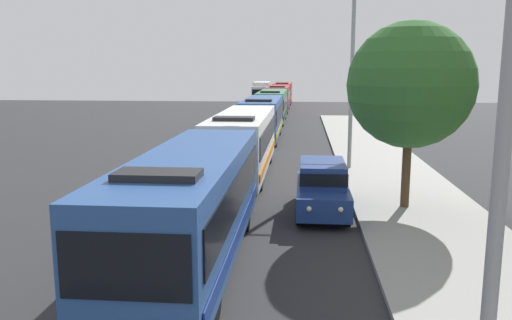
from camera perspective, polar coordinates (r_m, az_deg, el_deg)
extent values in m
cube|color=#284C8C|center=(14.20, -7.01, -4.65)|extent=(2.50, 10.76, 2.70)
cube|color=black|center=(13.90, -1.91, -3.40)|extent=(0.04, 9.90, 1.00)
cube|color=black|center=(14.43, -11.99, -3.12)|extent=(0.04, 9.90, 1.00)
cube|color=black|center=(9.15, -14.26, -11.34)|extent=(2.30, 0.04, 1.20)
cube|color=navy|center=(14.21, -1.84, -7.92)|extent=(0.03, 10.22, 0.36)
cube|color=black|center=(10.82, -10.74, -1.63)|extent=(1.75, 0.90, 0.16)
cylinder|color=black|center=(11.31, -4.88, -15.02)|extent=(0.28, 1.00, 1.00)
cylinder|color=black|center=(11.87, -15.73, -14.13)|extent=(0.28, 1.00, 1.00)
cylinder|color=black|center=(17.16, -1.23, -6.13)|extent=(0.28, 1.00, 1.00)
cylinder|color=black|center=(17.53, -8.44, -5.88)|extent=(0.28, 1.00, 1.00)
cube|color=silver|center=(25.99, -1.41, 2.15)|extent=(2.50, 11.41, 2.70)
cube|color=black|center=(25.83, 1.39, 2.89)|extent=(0.04, 10.50, 1.00)
cube|color=black|center=(26.12, -4.19, 2.94)|extent=(0.04, 10.50, 1.00)
cube|color=black|center=(20.33, -3.25, 0.76)|extent=(2.30, 0.04, 1.20)
cube|color=orange|center=(26.00, 1.40, 0.37)|extent=(0.03, 10.84, 0.36)
cube|color=black|center=(22.45, -2.42, 4.56)|extent=(1.75, 0.90, 0.16)
cylinder|color=black|center=(22.63, 0.35, -2.13)|extent=(0.28, 1.00, 1.00)
cylinder|color=black|center=(22.91, -5.14, -2.02)|extent=(0.28, 1.00, 1.00)
cylinder|color=black|center=(29.17, 1.44, 0.64)|extent=(0.28, 1.00, 1.00)
cylinder|color=black|center=(29.39, -2.84, 0.71)|extent=(0.28, 1.00, 1.00)
cube|color=#284C8C|center=(38.41, 0.72, 4.74)|extent=(2.50, 10.90, 2.70)
cube|color=black|center=(38.31, 2.62, 5.24)|extent=(0.04, 10.03, 1.00)
cube|color=black|center=(38.50, -1.17, 5.27)|extent=(0.04, 10.03, 1.00)
cube|color=black|center=(32.96, -0.01, 4.37)|extent=(2.30, 0.04, 1.20)
cube|color=gold|center=(38.42, 2.63, 3.53)|extent=(0.03, 10.35, 0.36)
cube|color=black|center=(35.05, 0.31, 6.57)|extent=(1.75, 0.90, 0.16)
cylinder|color=black|center=(35.13, 2.08, 2.26)|extent=(0.28, 1.00, 1.00)
cylinder|color=black|center=(35.32, -1.49, 2.30)|extent=(0.28, 1.00, 1.00)
cylinder|color=black|center=(41.45, 2.56, 3.46)|extent=(0.28, 1.00, 1.00)
cylinder|color=black|center=(41.60, -0.48, 3.49)|extent=(0.28, 1.00, 1.00)
cube|color=#33724C|center=(50.90, 1.82, 6.06)|extent=(2.50, 11.71, 2.70)
cube|color=black|center=(50.82, 3.26, 6.43)|extent=(0.04, 10.77, 1.00)
cube|color=black|center=(50.97, 0.38, 6.46)|extent=(0.04, 10.77, 1.00)
cube|color=black|center=(45.03, 1.38, 5.91)|extent=(2.30, 0.04, 1.20)
cube|color=black|center=(50.91, 3.25, 5.14)|extent=(0.03, 11.12, 0.36)
cube|color=black|center=(47.32, 1.58, 7.48)|extent=(1.75, 0.90, 0.16)
cylinder|color=black|center=(47.34, 2.88, 4.28)|extent=(0.28, 1.00, 1.00)
cylinder|color=black|center=(47.47, 0.22, 4.31)|extent=(0.28, 1.00, 1.00)
cylinder|color=black|center=(54.15, 3.17, 5.02)|extent=(0.28, 1.00, 1.00)
cylinder|color=black|center=(54.27, 0.84, 5.04)|extent=(0.28, 1.00, 1.00)
cube|color=maroon|center=(64.03, 2.51, 6.88)|extent=(2.50, 12.11, 2.70)
cube|color=black|center=(63.97, 3.66, 7.18)|extent=(0.04, 11.14, 1.00)
cube|color=black|center=(64.08, 1.37, 7.21)|extent=(0.04, 11.14, 1.00)
cube|color=black|center=(57.96, 2.23, 6.84)|extent=(2.30, 0.04, 1.20)
cube|color=navy|center=(64.04, 3.65, 6.16)|extent=(0.03, 11.51, 0.36)
cube|color=black|center=(60.34, 2.36, 8.05)|extent=(1.75, 0.90, 0.16)
cylinder|color=black|center=(60.33, 3.38, 5.53)|extent=(0.28, 1.00, 1.00)
cylinder|color=black|center=(60.43, 1.29, 5.56)|extent=(0.28, 1.00, 1.00)
cylinder|color=black|center=(67.39, 3.57, 6.01)|extent=(0.28, 1.00, 1.00)
cylinder|color=black|center=(67.48, 1.69, 6.03)|extent=(0.28, 1.00, 1.00)
cube|color=maroon|center=(77.24, 2.97, 7.43)|extent=(2.50, 10.98, 2.70)
cube|color=black|center=(77.19, 3.92, 7.68)|extent=(0.04, 10.10, 1.00)
cube|color=black|center=(77.29, 2.02, 7.70)|extent=(0.04, 10.10, 1.00)
cube|color=black|center=(71.73, 2.80, 7.47)|extent=(2.30, 0.04, 1.20)
cube|color=orange|center=(77.25, 3.92, 6.83)|extent=(0.03, 10.43, 0.36)
cube|color=black|center=(73.90, 2.88, 8.42)|extent=(1.75, 0.90, 0.16)
cylinder|color=black|center=(73.88, 3.71, 6.37)|extent=(0.28, 1.00, 1.00)
cylinder|color=black|center=(73.96, 2.00, 6.39)|extent=(0.28, 1.00, 1.00)
cylinder|color=black|center=(80.29, 3.83, 6.67)|extent=(0.28, 1.00, 1.00)
cylinder|color=black|center=(80.37, 2.25, 6.68)|extent=(0.28, 1.00, 1.00)
cube|color=navy|center=(19.27, 7.26, -3.77)|extent=(1.84, 4.76, 0.80)
cube|color=navy|center=(19.24, 7.30, -1.35)|extent=(1.62, 2.76, 0.80)
cube|color=black|center=(19.24, 7.30, -1.35)|extent=(1.66, 2.86, 0.44)
sphere|color=#F9EFCC|center=(16.91, 5.84, -5.37)|extent=(0.18, 0.18, 0.18)
sphere|color=#F9EFCC|center=(16.95, 9.27, -5.41)|extent=(0.18, 0.18, 0.18)
cylinder|color=black|center=(17.92, 4.77, -5.95)|extent=(0.22, 0.70, 0.70)
cylinder|color=black|center=(17.99, 10.03, -6.01)|extent=(0.22, 0.70, 0.70)
cylinder|color=black|center=(20.77, 4.83, -3.70)|extent=(0.22, 0.70, 0.70)
cylinder|color=black|center=(20.83, 9.35, -3.76)|extent=(0.22, 0.70, 0.70)
cube|color=white|center=(76.08, 0.42, 7.21)|extent=(2.30, 1.80, 2.20)
cube|color=silver|center=(79.73, 0.64, 7.60)|extent=(2.35, 5.57, 2.70)
cube|color=black|center=(75.15, 0.36, 7.41)|extent=(2.07, 0.04, 0.90)
cylinder|color=black|center=(76.23, -0.36, 6.47)|extent=(0.26, 0.90, 0.90)
cylinder|color=black|center=(76.06, 1.20, 6.46)|extent=(0.26, 0.90, 0.90)
cylinder|color=black|center=(81.01, -0.03, 6.68)|extent=(0.26, 0.90, 0.90)
cylinder|color=black|center=(80.85, 1.43, 6.67)|extent=(0.26, 0.90, 0.90)
cylinder|color=gray|center=(7.08, 25.43, 0.79)|extent=(0.20, 0.20, 8.24)
cylinder|color=gray|center=(27.09, 10.46, 8.55)|extent=(0.20, 0.20, 8.98)
cylinder|color=#4C3823|center=(20.10, 16.15, -1.19)|extent=(0.32, 0.32, 2.70)
sphere|color=#2D6028|center=(19.74, 16.60, 7.90)|extent=(4.59, 4.59, 4.59)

